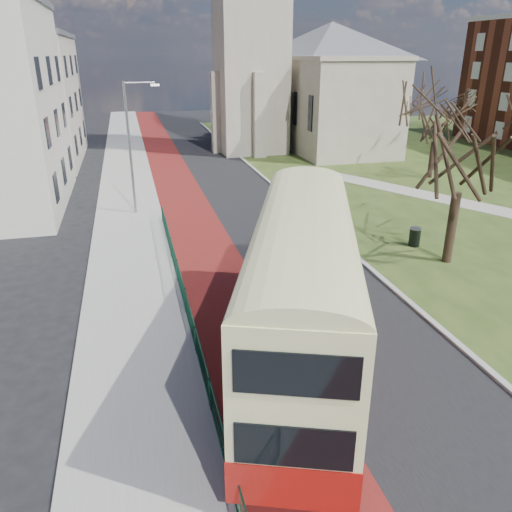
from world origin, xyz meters
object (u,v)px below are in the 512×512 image
object	(u,v)px
streetlamp	(132,142)
winter_tree_near	(466,133)
winter_tree_far	(438,112)
litter_bin	(415,237)
bus	(302,285)

from	to	relation	value
streetlamp	winter_tree_near	bearing A→B (deg)	-39.39
winter_tree_near	winter_tree_far	size ratio (longest dim) A/B	1.20
winter_tree_far	winter_tree_near	bearing A→B (deg)	-119.64
streetlamp	litter_bin	world-z (taller)	streetlamp
winter_tree_far	litter_bin	bearing A→B (deg)	-124.77
winter_tree_near	litter_bin	xyz separation A→B (m)	(-0.41, 2.37, -5.74)
winter_tree_near	litter_bin	bearing A→B (deg)	99.76
winter_tree_near	litter_bin	distance (m)	6.22
streetlamp	winter_tree_near	xyz separation A→B (m)	(14.55, -11.95, 1.69)
winter_tree_far	bus	bearing A→B (deg)	-129.97
bus	winter_tree_far	distance (m)	30.05
litter_bin	bus	bearing A→B (deg)	-136.75
winter_tree_near	bus	bearing A→B (deg)	-146.42
bus	winter_tree_near	bearing A→B (deg)	54.11
bus	winter_tree_far	size ratio (longest dim) A/B	1.66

